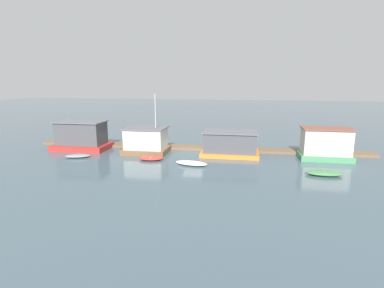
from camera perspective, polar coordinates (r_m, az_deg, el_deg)
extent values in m
plane|color=#475B66|center=(35.91, 0.27, -1.85)|extent=(200.00, 200.00, 0.00)
cube|color=brown|center=(38.34, 0.91, -0.72)|extent=(42.40, 2.11, 0.30)
cube|color=red|center=(40.73, -20.17, -0.45)|extent=(6.79, 4.15, 0.66)
cube|color=#4C4C51|center=(40.41, -20.35, 1.95)|extent=(5.72, 3.08, 2.80)
cube|color=slate|center=(40.20, -20.50, 3.99)|extent=(6.02, 3.38, 0.12)
cube|color=brown|center=(36.83, -8.65, -1.15)|extent=(5.22, 4.12, 0.61)
cube|color=silver|center=(36.52, -8.73, 1.11)|extent=(4.56, 3.46, 2.35)
cube|color=slate|center=(36.31, -8.79, 3.02)|extent=(4.86, 3.76, 0.12)
cylinder|color=#B2B2B7|center=(35.67, -7.01, 6.25)|extent=(0.12, 0.12, 4.01)
cube|color=orange|center=(35.51, 7.20, -1.73)|extent=(6.65, 4.10, 0.46)
cube|color=#4C4C51|center=(35.21, 7.26, 0.42)|extent=(5.98, 3.43, 2.25)
cube|color=slate|center=(34.99, 7.31, 2.32)|extent=(6.28, 3.73, 0.12)
cube|color=#4C9360|center=(36.56, 23.90, -2.17)|extent=(5.48, 3.27, 0.61)
cube|color=beige|center=(36.21, 24.13, 0.44)|extent=(4.96, 2.74, 2.78)
cube|color=brown|center=(35.97, 24.33, 2.70)|extent=(5.26, 3.04, 0.12)
ellipsoid|color=gray|center=(36.44, -20.92, -2.13)|extent=(3.03, 1.96, 0.41)
cube|color=#997F60|center=(36.40, -20.94, -1.91)|extent=(0.45, 0.94, 0.08)
ellipsoid|color=red|center=(33.35, -7.78, -2.70)|extent=(2.80, 1.87, 0.42)
cube|color=#997F60|center=(33.31, -7.78, -2.46)|extent=(0.35, 1.27, 0.08)
ellipsoid|color=white|center=(31.12, -0.13, -3.66)|extent=(3.66, 1.99, 0.42)
cube|color=#997F60|center=(31.08, -0.13, -3.40)|extent=(0.37, 1.17, 0.08)
ellipsoid|color=#47844C|center=(30.39, 23.84, -5.08)|extent=(3.30, 1.53, 0.45)
cube|color=#997F60|center=(30.35, 23.86, -4.80)|extent=(0.18, 1.24, 0.08)
cylinder|color=brown|center=(37.68, 24.36, -0.67)|extent=(0.30, 0.30, 2.07)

